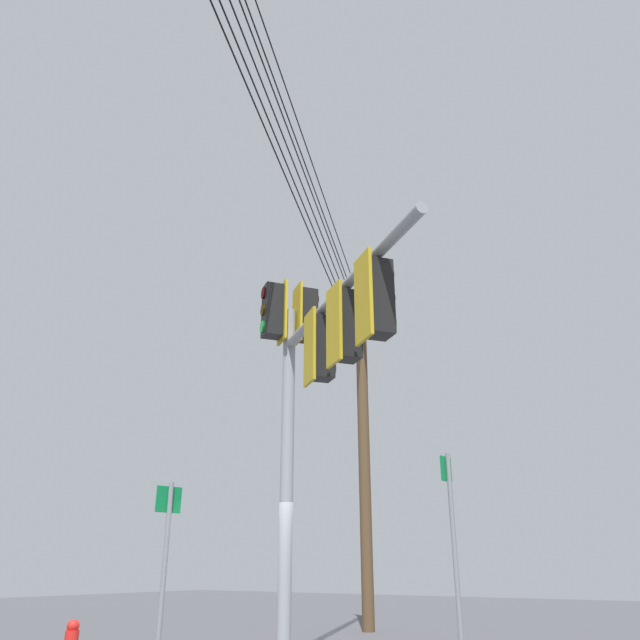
# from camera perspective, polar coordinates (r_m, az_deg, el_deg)

# --- Properties ---
(signal_mast_assembly) EXTENTS (4.02, 3.12, 6.05)m
(signal_mast_assembly) POSITION_cam_1_polar(r_m,az_deg,el_deg) (8.93, -0.75, -3.98)
(signal_mast_assembly) COLOR gray
(signal_mast_assembly) RESTS_ON ground
(utility_pole_wooden) EXTENTS (1.60, 1.73, 9.55)m
(utility_pole_wooden) POSITION_cam_1_polar(r_m,az_deg,el_deg) (18.87, 4.03, -11.59)
(utility_pole_wooden) COLOR #4C3823
(utility_pole_wooden) RESTS_ON ground
(route_sign_primary) EXTENTS (0.10, 0.31, 3.18)m
(route_sign_primary) POSITION_cam_1_polar(r_m,az_deg,el_deg) (9.55, 12.12, -19.62)
(route_sign_primary) COLOR slate
(route_sign_primary) RESTS_ON ground
(route_sign_secondary) EXTENTS (0.13, 0.39, 2.72)m
(route_sign_secondary) POSITION_cam_1_polar(r_m,az_deg,el_deg) (9.31, -14.02, -20.63)
(route_sign_secondary) COLOR slate
(route_sign_secondary) RESTS_ON ground
(overhead_wire_span) EXTENTS (7.71, 18.58, 2.07)m
(overhead_wire_span) POSITION_cam_1_polar(r_m,az_deg,el_deg) (11.27, -3.64, 17.78)
(overhead_wire_span) COLOR black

